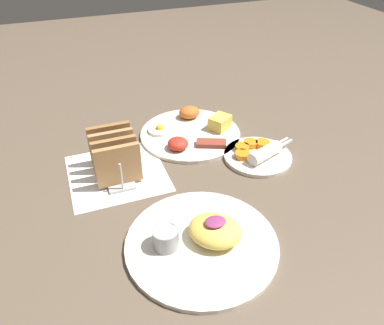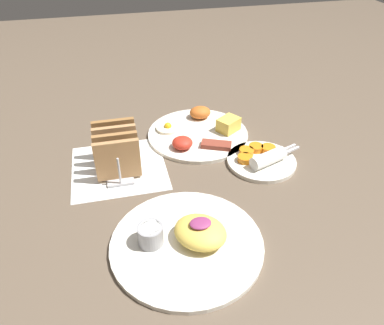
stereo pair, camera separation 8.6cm
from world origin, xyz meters
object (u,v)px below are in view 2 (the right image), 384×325
Objects in this scene: plate_condiments at (262,159)px; plate_breakfast at (199,132)px; toast_rack at (117,150)px; plate_foreground at (188,240)px.

plate_breakfast is at bearing 126.32° from plate_condiments.
plate_condiments is at bearing -53.68° from plate_breakfast.
toast_rack is at bearing -155.80° from plate_breakfast.
plate_foreground is 0.30m from toast_rack.
toast_rack is (-0.11, 0.27, 0.04)m from plate_foreground.
plate_foreground is at bearing -107.32° from plate_breakfast.
plate_condiments is 0.32m from plate_foreground.
plate_condiments is 0.64× the size of plate_foreground.
plate_foreground reaches higher than plate_breakfast.
toast_rack reaches higher than plate_foreground.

